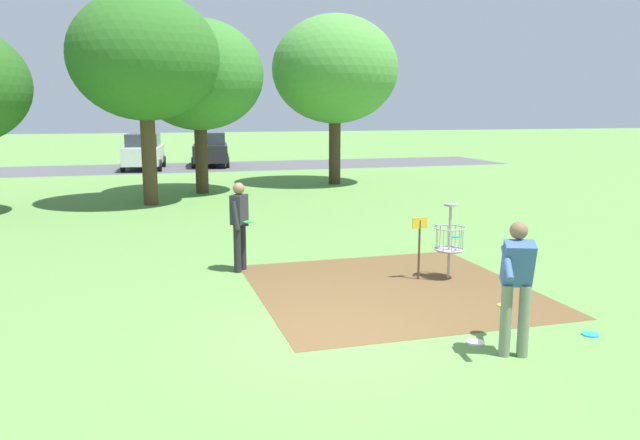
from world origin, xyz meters
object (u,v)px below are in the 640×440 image
player_throwing (240,221)px  parked_car_leftmost (144,152)px  frisbee_far_left (590,334)px  parked_car_center_left (210,149)px  player_foreground_watching (517,280)px  frisbee_mid_grass (504,305)px  frisbee_near_basket (475,342)px  tree_near_right (335,70)px  disc_golf_basket (446,238)px  tree_near_left (144,57)px  tree_mid_left (199,75)px  frisbee_by_tee (456,237)px

player_throwing → parked_car_leftmost: (-1.52, 22.13, -0.05)m
frisbee_far_left → parked_car_center_left: parked_car_center_left is taller
player_foreground_watching → frisbee_mid_grass: player_foreground_watching is taller
frisbee_near_basket → frisbee_far_left: bearing=-6.2°
parked_car_leftmost → parked_car_center_left: same height
tree_near_right → parked_car_leftmost: (-7.57, 8.99, -3.74)m
player_throwing → tree_near_right: size_ratio=0.25×
player_foreground_watching → frisbee_far_left: player_foreground_watching is taller
frisbee_mid_grass → parked_car_leftmost: parked_car_leftmost is taller
disc_golf_basket → player_foreground_watching: size_ratio=0.81×
tree_near_left → tree_near_right: size_ratio=0.98×
player_foreground_watching → tree_mid_left: tree_mid_left is taller
frisbee_near_basket → player_throwing: bearing=117.5°
disc_golf_basket → frisbee_far_left: size_ratio=6.03×
disc_golf_basket → frisbee_far_left: bearing=-80.1°
tree_near_left → parked_car_leftmost: size_ratio=1.53×
frisbee_near_basket → tree_near_left: 15.19m
tree_near_right → frisbee_mid_grass: bearing=-98.3°
parked_car_center_left → frisbee_near_basket: bearing=-89.2°
player_foreground_watching → frisbee_mid_grass: 2.29m
disc_golf_basket → player_throwing: bearing=155.5°
tree_near_left → parked_car_leftmost: tree_near_left is taller
tree_mid_left → disc_golf_basket: bearing=-77.0°
disc_golf_basket → parked_car_center_left: size_ratio=0.32×
tree_near_left → tree_mid_left: (1.91, 2.43, -0.40)m
player_foreground_watching → tree_near_left: size_ratio=0.25×
tree_near_right → parked_car_center_left: 11.35m
frisbee_mid_grass → player_throwing: bearing=137.6°
frisbee_by_tee → tree_near_right: size_ratio=0.03×
disc_golf_basket → frisbee_by_tee: 3.98m
disc_golf_basket → player_foreground_watching: (-0.88, -3.53, 0.23)m
disc_golf_basket → tree_near_left: tree_near_left is taller
tree_near_left → frisbee_by_tee: bearing=-47.2°
disc_golf_basket → parked_car_center_left: parked_car_center_left is taller
frisbee_mid_grass → parked_car_leftmost: 26.00m
parked_car_leftmost → parked_car_center_left: 3.67m
disc_golf_basket → frisbee_mid_grass: size_ratio=6.82×
frisbee_mid_grass → tree_mid_left: tree_mid_left is taller
tree_near_right → tree_mid_left: bearing=-166.0°
frisbee_near_basket → parked_car_leftmost: parked_car_leftmost is taller
disc_golf_basket → frisbee_mid_grass: disc_golf_basket is taller
frisbee_by_tee → parked_car_center_left: size_ratio=0.05×
player_throwing → frisbee_mid_grass: player_throwing is taller
tree_near_right → parked_car_leftmost: tree_near_right is taller
frisbee_far_left → tree_near_left: tree_near_left is taller
tree_mid_left → frisbee_far_left: bearing=-77.6°
frisbee_mid_grass → parked_car_center_left: (-1.62, 26.41, 0.91)m
player_foreground_watching → parked_car_center_left: 28.21m
disc_golf_basket → frisbee_mid_grass: (0.13, -1.73, -0.74)m
frisbee_far_left → parked_car_center_left: 27.97m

